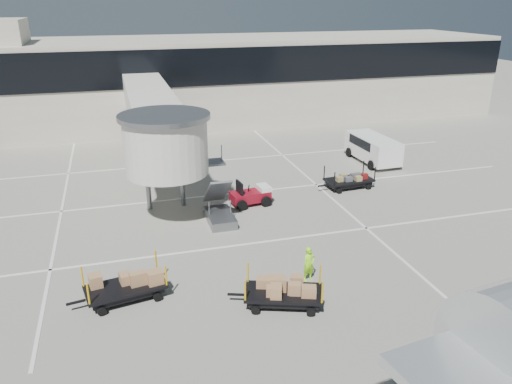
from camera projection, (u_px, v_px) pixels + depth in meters
ground at (272, 261)px, 23.58m from camera, size 140.00×140.00×0.00m
lane_markings at (217, 193)px, 31.76m from camera, size 40.00×30.00×0.02m
terminal at (176, 80)px, 48.80m from camera, size 64.00×12.11×15.20m
jet_bridge at (155, 120)px, 31.98m from camera, size 5.70×20.40×6.03m
baggage_tug at (251, 196)px, 29.85m from camera, size 2.49×1.74×1.55m
suitcase_cart at (349, 180)px, 32.46m from camera, size 3.83×1.76×1.48m
box_cart_near at (287, 293)px, 19.95m from camera, size 3.87×2.49×1.49m
box_cart_far at (121, 288)px, 20.30m from camera, size 4.01×2.15×1.54m
ground_worker at (309, 264)px, 21.70m from camera, size 0.66×0.52×1.60m
minivan at (372, 147)px, 37.56m from camera, size 2.39×5.17×1.93m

